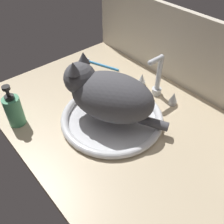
# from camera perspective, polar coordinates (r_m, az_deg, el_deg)

# --- Properties ---
(countertop) EXTENTS (1.10, 0.70, 0.03)m
(countertop) POSITION_cam_1_polar(r_m,az_deg,el_deg) (0.92, 2.74, -3.61)
(countertop) COLOR #CCB793
(countertop) RESTS_ON ground
(backsplash_wall) EXTENTS (1.10, 0.02, 0.34)m
(backsplash_wall) POSITION_cam_1_polar(r_m,az_deg,el_deg) (1.06, 17.88, 11.71)
(backsplash_wall) COLOR beige
(backsplash_wall) RESTS_ON ground
(sink_basin) EXTENTS (0.38, 0.38, 0.03)m
(sink_basin) POSITION_cam_1_polar(r_m,az_deg,el_deg) (0.92, 0.00, -1.29)
(sink_basin) COLOR white
(sink_basin) RESTS_ON countertop
(faucet) EXTENTS (0.20, 0.09, 0.18)m
(faucet) POSITION_cam_1_polar(r_m,az_deg,el_deg) (1.02, 10.30, 7.08)
(faucet) COLOR silver
(faucet) RESTS_ON countertop
(cat) EXTENTS (0.37, 0.30, 0.21)m
(cat) POSITION_cam_1_polar(r_m,az_deg,el_deg) (0.85, -1.45, 4.19)
(cat) COLOR #4C4C51
(cat) RESTS_ON sink_basin
(soap_pump_bottle) EXTENTS (0.06, 0.06, 0.16)m
(soap_pump_bottle) POSITION_cam_1_polar(r_m,az_deg,el_deg) (0.94, -21.57, 0.41)
(soap_pump_bottle) COLOR #4C9E70
(soap_pump_bottle) RESTS_ON countertop
(toothbrush) EXTENTS (0.18, 0.08, 0.02)m
(toothbrush) POSITION_cam_1_polar(r_m,az_deg,el_deg) (1.22, -2.75, 10.85)
(toothbrush) COLOR #338CD1
(toothbrush) RESTS_ON countertop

